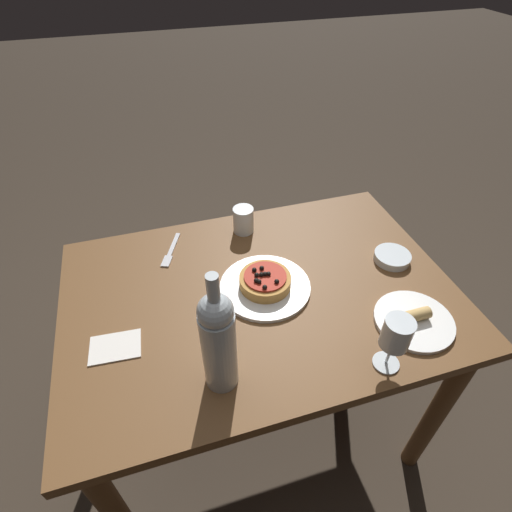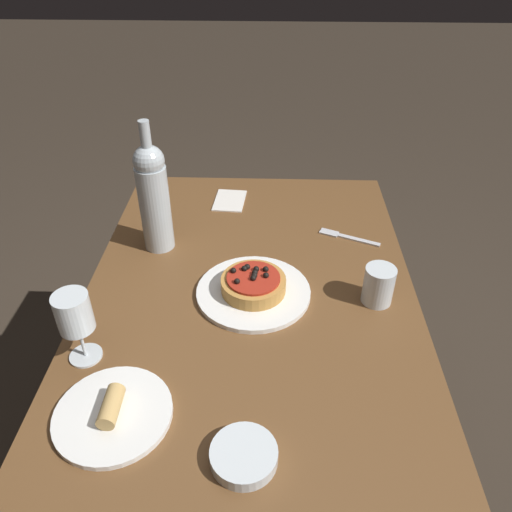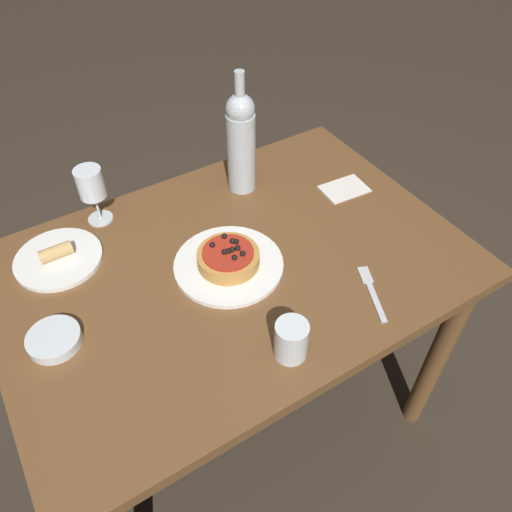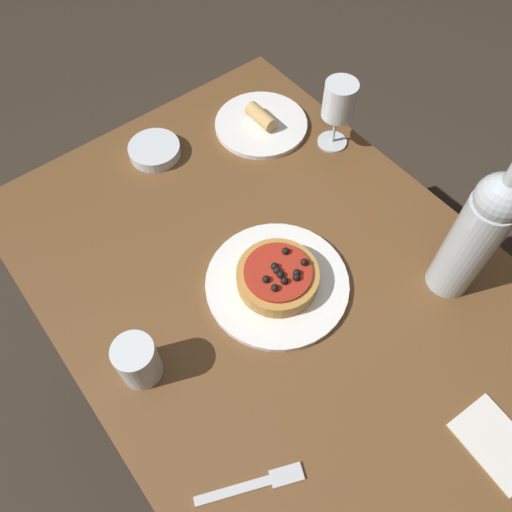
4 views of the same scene
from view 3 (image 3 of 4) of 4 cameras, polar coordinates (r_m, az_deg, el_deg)
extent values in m
plane|color=#382D23|center=(1.87, -1.83, -17.14)|extent=(14.00, 14.00, 0.00)
cube|color=brown|center=(1.25, -2.61, -1.22)|extent=(1.14, 0.79, 0.03)
cylinder|color=brown|center=(1.93, 6.03, 2.96)|extent=(0.06, 0.06, 0.73)
cylinder|color=brown|center=(1.64, 20.04, -10.75)|extent=(0.06, 0.06, 0.73)
cylinder|color=brown|center=(1.70, -23.46, -9.64)|extent=(0.06, 0.06, 0.73)
cylinder|color=white|center=(1.23, -3.14, -1.00)|extent=(0.27, 0.27, 0.01)
cylinder|color=#BC843D|center=(1.21, -3.18, -0.26)|extent=(0.15, 0.15, 0.03)
cylinder|color=#A82819|center=(1.20, -3.22, 0.40)|extent=(0.12, 0.12, 0.01)
sphere|color=black|center=(1.19, -3.18, 0.58)|extent=(0.01, 0.01, 0.01)
sphere|color=black|center=(1.17, -2.47, -0.18)|extent=(0.01, 0.01, 0.01)
sphere|color=black|center=(1.19, -3.64, 0.47)|extent=(0.01, 0.01, 0.01)
sphere|color=black|center=(1.21, -2.71, 1.73)|extent=(0.01, 0.01, 0.01)
sphere|color=black|center=(1.21, -2.28, 1.66)|extent=(0.01, 0.01, 0.01)
sphere|color=black|center=(1.18, -1.52, 0.27)|extent=(0.01, 0.01, 0.01)
sphere|color=black|center=(1.19, -2.09, 0.92)|extent=(0.01, 0.01, 0.01)
sphere|color=black|center=(1.21, -5.01, 1.29)|extent=(0.01, 0.01, 0.01)
sphere|color=black|center=(1.19, -2.72, 0.75)|extent=(0.01, 0.01, 0.01)
sphere|color=black|center=(1.22, -3.84, 2.19)|extent=(0.01, 0.01, 0.01)
cylinder|color=silver|center=(1.42, -17.33, 4.11)|extent=(0.07, 0.07, 0.00)
cylinder|color=silver|center=(1.39, -17.69, 5.37)|extent=(0.01, 0.01, 0.08)
cylinder|color=silver|center=(1.34, -18.42, 7.92)|extent=(0.07, 0.07, 0.08)
cylinder|color=#B2BCC1|center=(1.40, -1.69, 11.72)|extent=(0.08, 0.08, 0.23)
sphere|color=#B2BCC1|center=(1.33, -1.82, 16.48)|extent=(0.08, 0.08, 0.08)
cylinder|color=#B2BCC1|center=(1.30, -1.88, 18.74)|extent=(0.03, 0.03, 0.08)
cylinder|color=silver|center=(1.04, 4.04, -9.56)|extent=(0.07, 0.07, 0.09)
cylinder|color=silver|center=(1.16, -22.07, -8.83)|extent=(0.11, 0.11, 0.03)
cube|color=silver|center=(1.18, 13.57, -5.12)|extent=(0.06, 0.11, 0.00)
cube|color=silver|center=(1.23, 12.37, -2.14)|extent=(0.04, 0.06, 0.00)
cylinder|color=white|center=(1.33, -21.64, -0.28)|extent=(0.21, 0.21, 0.01)
cylinder|color=tan|center=(1.32, -21.90, 0.41)|extent=(0.08, 0.03, 0.03)
cube|color=silver|center=(1.48, 10.06, 7.57)|extent=(0.14, 0.10, 0.00)
camera|label=1|loc=(1.67, -12.18, 43.77)|focal=28.00mm
camera|label=2|loc=(0.89, -68.24, 9.93)|focal=35.00mm
camera|label=4|loc=(0.84, 33.50, 35.18)|focal=35.00mm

